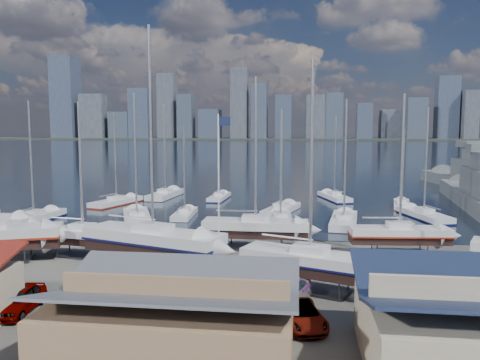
# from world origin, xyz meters

# --- Properties ---
(ground) EXTENTS (1400.00, 1400.00, 0.00)m
(ground) POSITION_xyz_m (0.00, -10.00, 0.00)
(ground) COLOR #605E59
(ground) RESTS_ON ground
(water) EXTENTS (1400.00, 600.00, 0.40)m
(water) POSITION_xyz_m (0.00, 300.00, -0.15)
(water) COLOR #1A273D
(water) RESTS_ON ground
(far_shore) EXTENTS (1400.00, 80.00, 2.20)m
(far_shore) POSITION_xyz_m (0.00, 560.00, 1.10)
(far_shore) COLOR #2D332D
(far_shore) RESTS_ON ground
(skyline) EXTENTS (639.14, 43.80, 107.69)m
(skyline) POSITION_xyz_m (-7.83, 553.76, 39.09)
(skyline) COLOR #475166
(skyline) RESTS_ON far_shore
(shed_grey) EXTENTS (12.60, 8.40, 4.17)m
(shed_grey) POSITION_xyz_m (0.00, -26.00, 2.15)
(shed_grey) COLOR #8C6B4C
(shed_grey) RESTS_ON ground
(sailboat_cradle_2) EXTENTS (8.73, 3.52, 14.01)m
(sailboat_cradle_2) POSITION_xyz_m (-13.25, -8.77, 1.97)
(sailboat_cradle_2) COLOR #2D2D33
(sailboat_cradle_2) RESTS_ON ground
(sailboat_cradle_3) EXTENTS (12.93, 7.30, 19.85)m
(sailboat_cradle_3) POSITION_xyz_m (-5.85, -11.25, 2.27)
(sailboat_cradle_3) COLOR #2D2D33
(sailboat_cradle_3) RESTS_ON ground
(sailboat_cradle_4) EXTENTS (10.13, 2.86, 16.49)m
(sailboat_cradle_4) POSITION_xyz_m (2.07, -4.01, 2.10)
(sailboat_cradle_4) COLOR #2D2D33
(sailboat_cradle_4) RESTS_ON ground
(sailboat_cradle_5) EXTENTS (10.42, 6.28, 16.27)m
(sailboat_cradle_5) POSITION_xyz_m (7.07, -15.35, 2.08)
(sailboat_cradle_5) COLOR #2D2D33
(sailboat_cradle_5) RESTS_ON ground
(sailboat_cradle_6) EXTENTS (9.24, 3.34, 14.73)m
(sailboat_cradle_6) POSITION_xyz_m (15.40, -4.83, 2.01)
(sailboat_cradle_6) COLOR #2D2D33
(sailboat_cradle_6) RESTS_ON ground
(sailboat_moored_0) EXTENTS (3.47, 10.70, 15.80)m
(sailboat_moored_0) POSITION_xyz_m (-26.85, 5.75, 0.31)
(sailboat_moored_0) COLOR black
(sailboat_moored_0) RESTS_ON water
(sailboat_moored_1) EXTENTS (5.66, 10.42, 15.00)m
(sailboat_moored_1) POSITION_xyz_m (-21.84, 20.16, 0.31)
(sailboat_moored_1) COLOR black
(sailboat_moored_1) RESTS_ON water
(sailboat_moored_2) EXTENTS (3.90, 11.25, 16.68)m
(sailboat_moored_2) POSITION_xyz_m (-16.58, 28.87, 0.32)
(sailboat_moored_2) COLOR black
(sailboat_moored_2) RESTS_ON water
(sailboat_moored_3) EXTENTS (7.16, 11.61, 16.83)m
(sailboat_moored_3) POSITION_xyz_m (-13.99, 7.39, 0.31)
(sailboat_moored_3) COLOR black
(sailboat_moored_3) RESTS_ON water
(sailboat_moored_4) EXTENTS (2.79, 8.29, 12.33)m
(sailboat_moored_4) POSITION_xyz_m (-8.85, 11.51, 0.33)
(sailboat_moored_4) COLOR black
(sailboat_moored_4) RESTS_ON water
(sailboat_moored_5) EXTENTS (2.80, 8.69, 12.83)m
(sailboat_moored_5) POSITION_xyz_m (-7.00, 27.68, 0.31)
(sailboat_moored_5) COLOR black
(sailboat_moored_5) RESTS_ON water
(sailboat_moored_6) EXTENTS (3.36, 10.07, 14.83)m
(sailboat_moored_6) POSITION_xyz_m (3.95, 9.05, 0.31)
(sailboat_moored_6) COLOR black
(sailboat_moored_6) RESTS_ON water
(sailboat_moored_7) EXTENTS (5.40, 10.24, 14.90)m
(sailboat_moored_7) POSITION_xyz_m (3.77, 16.41, 0.32)
(sailboat_moored_7) COLOR black
(sailboat_moored_7) RESTS_ON water
(sailboat_moored_8) EXTENTS (5.37, 10.12, 14.57)m
(sailboat_moored_8) POSITION_xyz_m (12.02, 29.93, 0.31)
(sailboat_moored_8) COLOR black
(sailboat_moored_8) RESTS_ON water
(sailboat_moored_9) EXTENTS (4.34, 10.84, 15.91)m
(sailboat_moored_9) POSITION_xyz_m (11.67, 8.83, 0.32)
(sailboat_moored_9) COLOR black
(sailboat_moored_9) RESTS_ON water
(sailboat_moored_10) EXTENTS (5.35, 10.50, 15.12)m
(sailboat_moored_10) POSITION_xyz_m (22.45, 14.42, 0.31)
(sailboat_moored_10) COLOR black
(sailboat_moored_10) RESTS_ON water
(sailboat_moored_11) EXTENTS (3.75, 8.45, 12.21)m
(sailboat_moored_11) POSITION_xyz_m (21.55, 23.63, 0.31)
(sailboat_moored_11) COLOR black
(sailboat_moored_11) RESTS_ON water
(car_a) EXTENTS (2.46, 4.97, 1.63)m
(car_a) POSITION_xyz_m (-11.23, -21.82, 0.82)
(car_a) COLOR gray
(car_a) RESTS_ON ground
(car_b) EXTENTS (4.22, 2.08, 1.33)m
(car_b) POSITION_xyz_m (-0.99, -19.42, 0.66)
(car_b) COLOR gray
(car_b) RESTS_ON ground
(car_c) EXTENTS (3.26, 5.12, 1.31)m
(car_c) POSITION_xyz_m (6.55, -21.65, 0.66)
(car_c) COLOR gray
(car_c) RESTS_ON ground
(car_d) EXTENTS (3.93, 5.86, 1.58)m
(car_d) POSITION_xyz_m (5.49, -18.35, 0.79)
(car_d) COLOR gray
(car_d) RESTS_ON ground
(flagpole) EXTENTS (1.13, 0.12, 12.89)m
(flagpole) POSITION_xyz_m (-0.76, -7.84, 7.48)
(flagpole) COLOR white
(flagpole) RESTS_ON ground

